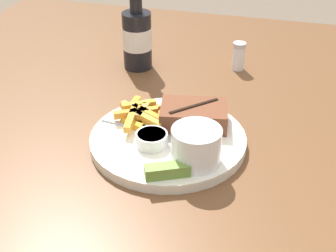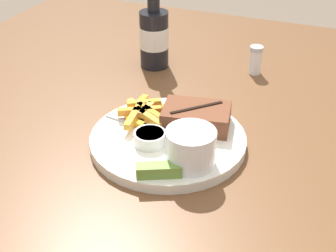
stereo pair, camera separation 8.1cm
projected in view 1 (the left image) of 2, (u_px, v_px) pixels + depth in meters
The scene contains 11 objects.
dining_table at pixel (168, 174), 0.86m from camera, with size 1.36×1.41×0.78m.
dinner_plate at pixel (168, 140), 0.82m from camera, with size 0.27×0.27×0.02m.
steak_portion at pixel (194, 115), 0.84m from camera, with size 0.13×0.10×0.04m.
fries_pile at pixel (142, 115), 0.86m from camera, with size 0.14×0.13×0.02m.
coleslaw_cup at pixel (196, 144), 0.74m from camera, with size 0.08×0.08×0.06m.
dipping_sauce_cup at pixel (152, 139), 0.79m from camera, with size 0.05×0.05×0.02m.
pickle_spear at pixel (167, 170), 0.72m from camera, with size 0.07×0.05×0.02m.
fork_utensil at pixel (132, 126), 0.84m from camera, with size 0.13×0.03×0.00m.
knife_utensil at pixel (181, 127), 0.84m from camera, with size 0.03×0.17×0.01m.
beer_bottle at pixel (137, 37), 1.06m from camera, with size 0.07×0.07×0.21m.
salt_shaker at pixel (239, 56), 1.07m from camera, with size 0.03×0.03×0.07m.
Camera 1 is at (0.18, -0.66, 1.25)m, focal length 50.00 mm.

